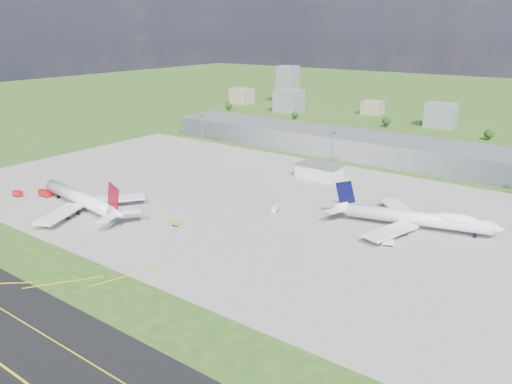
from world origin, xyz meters
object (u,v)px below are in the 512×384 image
Objects in this scene: airliner_blue_quad at (416,218)px; crash_tender at (18,194)px; fire_truck at (45,193)px; airliner_red_twin at (83,200)px; van_white_far at (388,243)px; van_white_near at (275,209)px; tug_yellow at (176,224)px.

airliner_blue_quad is 12.24× the size of crash_tender.
airliner_blue_quad is at bearing 14.12° from fire_truck.
airliner_red_twin reaches higher than airliner_blue_quad.
van_white_far is (176.91, 48.64, -0.46)m from fire_truck.
crash_tender is at bearing 98.08° from van_white_near.
airliner_red_twin is at bearing 2.09° from crash_tender.
airliner_blue_quad reaches higher than crash_tender.
van_white_near is 61.90m from van_white_far.
airliner_red_twin is 12.50× the size of crash_tender.
airliner_red_twin is 54.24m from tug_yellow.
airliner_blue_quad is 8.93× the size of fire_truck.
van_white_near reaches higher than van_white_far.
fire_truck is at bearing 170.09° from van_white_far.
airliner_blue_quad is at bearing 15.98° from crash_tender.
van_white_far is at bearing 7.42° from fire_truck.
crash_tender is at bearing -171.02° from airliner_blue_quad.
van_white_far reaches higher than tug_yellow.
tug_yellow is at bearing -0.57° from fire_truck.
airliner_blue_quad is 194.51m from fire_truck.
van_white_far is (-3.30, -24.45, -4.22)m from airliner_blue_quad.
airliner_blue_quad is 25.03m from van_white_far.
tug_yellow is (100.56, 20.39, -0.61)m from crash_tender.
tug_yellow is at bearing 177.47° from van_white_far.
van_white_near is (79.61, 55.62, -4.20)m from airliner_red_twin.
airliner_blue_quad is at bearing 27.95° from tug_yellow.
crash_tender is (-192.56, -82.04, -4.00)m from airliner_blue_quad.
airliner_red_twin reaches higher than van_white_near.
crash_tender reaches higher than van_white_near.
van_white_far is at bearing -111.79° from airliner_blue_quad.
fire_truck is at bearing 28.85° from crash_tender.
van_white_near is (127.63, 63.39, -0.11)m from crash_tender.
van_white_far is at bearing 16.87° from tug_yellow.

